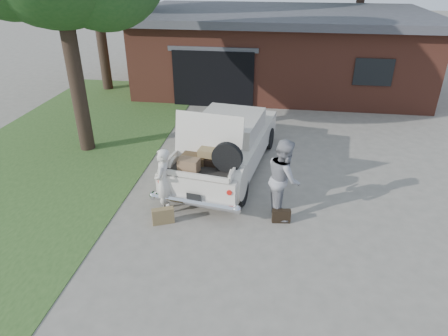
# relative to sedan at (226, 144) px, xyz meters

# --- Properties ---
(ground) EXTENTS (90.00, 90.00, 0.00)m
(ground) POSITION_rel_sedan_xyz_m (0.25, -2.64, -0.76)
(ground) COLOR gray
(ground) RESTS_ON ground
(grass_strip) EXTENTS (6.00, 16.00, 0.02)m
(grass_strip) POSITION_rel_sedan_xyz_m (-5.25, 0.36, -0.75)
(grass_strip) COLOR #2D4C1E
(grass_strip) RESTS_ON ground
(house) EXTENTS (12.80, 7.80, 3.30)m
(house) POSITION_rel_sedan_xyz_m (1.23, 8.83, 0.92)
(house) COLOR brown
(house) RESTS_ON ground
(sedan) EXTENTS (2.72, 5.37, 2.12)m
(sedan) POSITION_rel_sedan_xyz_m (0.00, 0.00, 0.00)
(sedan) COLOR beige
(sedan) RESTS_ON ground
(woman_left) EXTENTS (0.39, 0.58, 1.60)m
(woman_left) POSITION_rel_sedan_xyz_m (-1.12, -2.32, 0.04)
(woman_left) COLOR silver
(woman_left) RESTS_ON ground
(woman_right) EXTENTS (0.88, 1.04, 1.87)m
(woman_right) POSITION_rel_sedan_xyz_m (1.60, -2.03, 0.18)
(woman_right) COLOR gray
(woman_right) RESTS_ON ground
(suitcase_left) EXTENTS (0.51, 0.34, 0.38)m
(suitcase_left) POSITION_rel_sedan_xyz_m (-1.03, -2.81, -0.57)
(suitcase_left) COLOR olive
(suitcase_left) RESTS_ON ground
(suitcase_right) EXTENTS (0.43, 0.18, 0.32)m
(suitcase_right) POSITION_rel_sedan_xyz_m (1.60, -2.39, -0.60)
(suitcase_right) COLOR black
(suitcase_right) RESTS_ON ground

